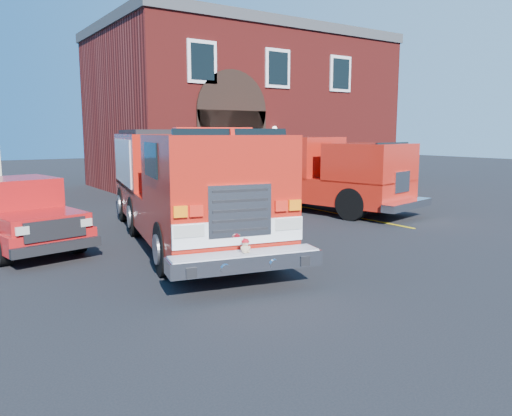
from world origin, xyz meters
TOP-DOWN VIEW (x-y plane):
  - ground at (0.00, 0.00)m, footprint 100.00×100.00m
  - parking_stripe_near at (6.50, 1.00)m, footprint 0.12×3.00m
  - parking_stripe_mid at (6.50, 4.00)m, footprint 0.12×3.00m
  - parking_stripe_far at (6.50, 7.00)m, footprint 0.12×3.00m
  - fire_station at (8.99, 13.98)m, footprint 15.20×10.20m
  - fire_engine at (-0.29, 2.07)m, footprint 4.91×10.51m
  - pickup_truck at (-4.42, 3.78)m, footprint 3.03×5.94m
  - secondary_truck at (6.35, 4.86)m, footprint 4.60×9.11m

SIDE VIEW (x-z plane):
  - ground at x=0.00m, z-range 0.00..0.00m
  - parking_stripe_near at x=6.50m, z-range 0.00..0.01m
  - parking_stripe_mid at x=6.50m, z-range 0.00..0.01m
  - parking_stripe_far at x=6.50m, z-range 0.00..0.01m
  - pickup_truck at x=-4.42m, z-range -0.05..1.80m
  - secondary_truck at x=6.35m, z-range 0.13..2.96m
  - fire_engine at x=-0.29m, z-range 0.06..3.18m
  - fire_station at x=8.99m, z-range 0.03..8.48m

